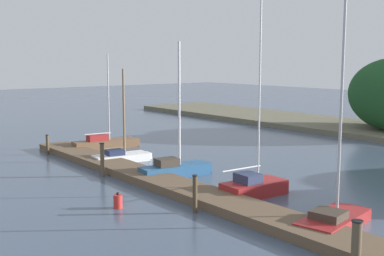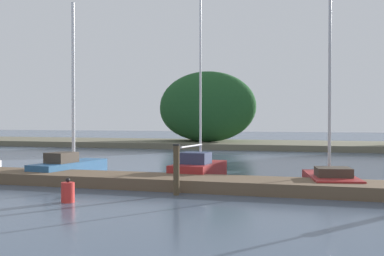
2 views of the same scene
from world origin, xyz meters
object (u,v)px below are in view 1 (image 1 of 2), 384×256
mooring_piling_0 (48,145)px  channel_buoy_0 (118,201)px  sailboat_2 (177,167)px  sailboat_1 (122,156)px  mooring_piling_2 (195,194)px  sailboat_4 (335,216)px  sailboat_3 (255,185)px  mooring_piling_1 (102,160)px  mooring_piling_3 (356,246)px  sailboat_0 (107,143)px

mooring_piling_0 → channel_buoy_0: (11.71, -2.04, -0.33)m
mooring_piling_0 → sailboat_2: bearing=16.9°
sailboat_1 → mooring_piling_2: size_ratio=3.58×
mooring_piling_2 → sailboat_2: bearing=150.2°
sailboat_4 → channel_buoy_0: 7.75m
sailboat_3 → mooring_piling_1: size_ratio=5.15×
sailboat_3 → channel_buoy_0: 5.62m
sailboat_1 → mooring_piling_1: sailboat_1 is taller
sailboat_1 → channel_buoy_0: (7.32, -4.45, -0.07)m
mooring_piling_0 → mooring_piling_1: 6.80m
mooring_piling_0 → channel_buoy_0: mooring_piling_0 is taller
sailboat_3 → mooring_piling_3: size_ratio=6.03×
mooring_piling_1 → sailboat_2: bearing=52.2°
mooring_piling_2 → mooring_piling_3: bearing=1.9°
sailboat_2 → sailboat_3: (4.67, 0.54, -0.01)m
mooring_piling_2 → channel_buoy_0: 2.95m
mooring_piling_2 → channel_buoy_0: (-2.23, -1.88, -0.45)m
sailboat_1 → mooring_piling_3: (16.01, -2.34, 0.36)m
sailboat_4 → mooring_piling_0: (-17.95, -2.55, 0.23)m
sailboat_2 → mooring_piling_0: size_ratio=5.37×
channel_buoy_0 → sailboat_2: bearing=120.3°
sailboat_0 → sailboat_4: (17.59, -1.10, -0.01)m
sailboat_2 → mooring_piling_3: sailboat_2 is taller
sailboat_4 → mooring_piling_2: bearing=112.9°
mooring_piling_1 → mooring_piling_2: size_ratio=1.15×
sailboat_2 → mooring_piling_3: 11.76m
sailboat_1 → sailboat_4: 13.56m
sailboat_0 → channel_buoy_0: 12.69m
sailboat_4 → sailboat_1: bearing=79.6°
sailboat_3 → mooring_piling_0: sailboat_3 is taller
sailboat_2 → mooring_piling_2: bearing=-113.5°
mooring_piling_1 → mooring_piling_3: bearing=0.5°
sailboat_0 → mooring_piling_1: (6.43, -3.70, 0.43)m
sailboat_4 → channel_buoy_0: sailboat_4 is taller
sailboat_0 → channel_buoy_0: sailboat_0 is taller
sailboat_0 → sailboat_1: (4.03, -1.24, -0.05)m
sailboat_1 → mooring_piling_3: 16.18m
sailboat_0 → mooring_piling_3: (20.03, -3.58, 0.32)m
mooring_piling_2 → mooring_piling_0: bearing=179.4°
sailboat_4 → channel_buoy_0: bearing=115.2°
sailboat_2 → sailboat_4: (9.02, -0.16, -0.07)m
sailboat_3 → sailboat_4: (4.34, -0.70, -0.06)m
sailboat_3 → mooring_piling_1: bearing=119.2°
sailboat_0 → mooring_piling_2: (13.57, -3.80, 0.33)m
sailboat_0 → sailboat_3: sailboat_3 is taller
sailboat_1 → sailboat_2: bearing=-79.6°
sailboat_1 → channel_buoy_0: size_ratio=8.11×
sailboat_1 → mooring_piling_3: size_ratio=3.65×
mooring_piling_1 → mooring_piling_0: bearing=179.5°
sailboat_1 → sailboat_4: bearing=-82.8°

